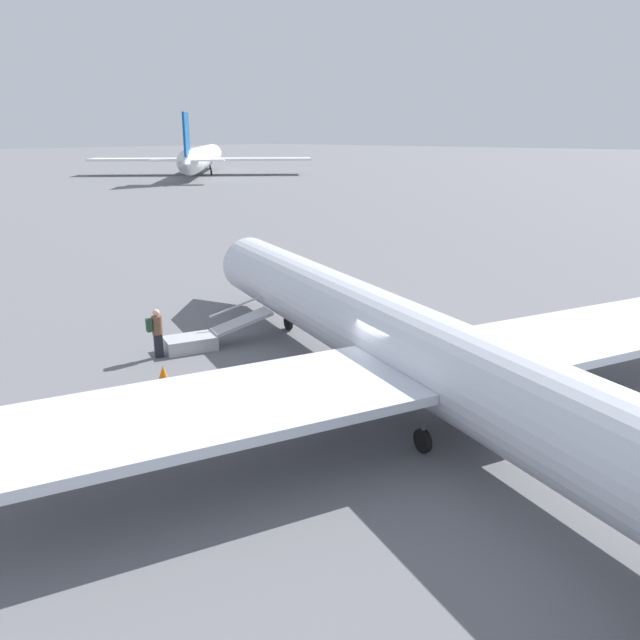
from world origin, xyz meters
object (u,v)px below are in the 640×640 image
object	(u,v)px
airplane_main	(424,354)
passenger	(156,330)
boarding_stairs	(201,339)
airplane_far_center	(202,157)

from	to	relation	value
airplane_main	passenger	size ratio (longest dim) A/B	16.73
passenger	airplane_main	bearing A→B (deg)	-56.55
boarding_stairs	passenger	distance (m)	1.76
airplane_main	passenger	distance (m)	9.78
airplane_main	airplane_far_center	bearing A→B (deg)	-13.39
airplane_main	airplane_far_center	world-z (taller)	airplane_far_center
passenger	boarding_stairs	bearing A→B (deg)	8.72
airplane_main	passenger	bearing A→B (deg)	33.45
boarding_stairs	passenger	world-z (taller)	passenger
airplane_far_center	boarding_stairs	distance (m)	99.53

